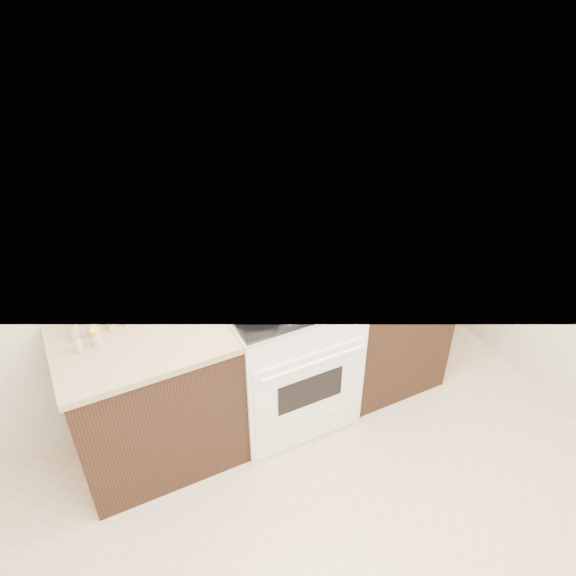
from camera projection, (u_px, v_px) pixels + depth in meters
room_shell at (390, 365)px, 1.61m from camera, size 4.10×3.60×2.75m
counter_left at (153, 397)px, 3.20m from camera, size 0.93×0.67×0.92m
counter_right at (381, 321)px, 3.77m from camera, size 0.73×0.67×0.92m
kitchen_range at (284, 351)px, 3.48m from camera, size 0.78×0.73×1.22m
mixing_bowl at (289, 277)px, 3.21m from camera, size 0.42×0.42×0.19m
roasting_pan at (258, 306)px, 3.02m from camera, size 0.35×0.31×0.11m
baking_sheet at (225, 276)px, 3.32m from camera, size 0.47×0.35×0.06m
wooden_spoon at (276, 306)px, 3.09m from camera, size 0.10×0.27×0.04m
blue_ladle at (339, 296)px, 3.13m from camera, size 0.19×0.21×0.09m
spice_jars at (103, 321)px, 2.94m from camera, size 0.40×0.24×0.13m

